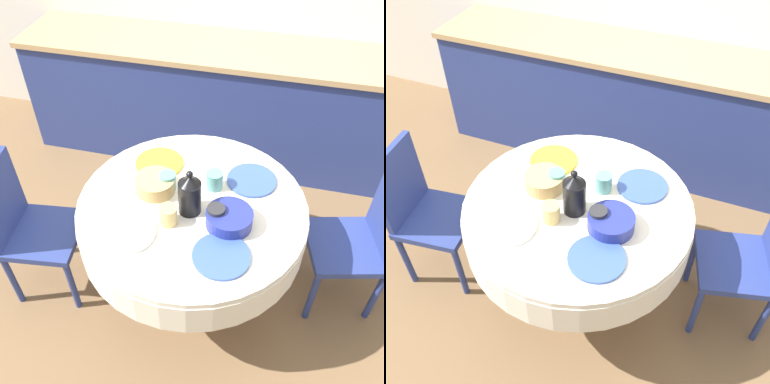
{
  "view_description": "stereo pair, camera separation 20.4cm",
  "coord_description": "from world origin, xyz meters",
  "views": [
    {
      "loc": [
        0.36,
        -1.43,
        2.27
      ],
      "look_at": [
        0.0,
        0.0,
        0.85
      ],
      "focal_mm": 40.0,
      "sensor_mm": 36.0,
      "label": 1
    },
    {
      "loc": [
        0.55,
        -1.37,
        2.27
      ],
      "look_at": [
        0.0,
        0.0,
        0.85
      ],
      "focal_mm": 40.0,
      "sensor_mm": 36.0,
      "label": 2
    }
  ],
  "objects": [
    {
      "name": "cup_far_left",
      "position": [
        -0.15,
        0.08,
        0.82
      ],
      "size": [
        0.08,
        0.08,
        0.1
      ],
      "primitive_type": "cylinder",
      "color": "#5BA39E",
      "rests_on": "dining_table"
    },
    {
      "name": "bread_basket",
      "position": [
        -0.2,
        0.05,
        0.81
      ],
      "size": [
        0.2,
        0.2,
        0.08
      ],
      "primitive_type": "cylinder",
      "color": "tan",
      "rests_on": "dining_table"
    },
    {
      "name": "coffee_carafe",
      "position": [
        -0.0,
        -0.05,
        0.88
      ],
      "size": [
        0.11,
        0.11,
        0.25
      ],
      "color": "black",
      "rests_on": "dining_table"
    },
    {
      "name": "cup_near_left",
      "position": [
        -0.08,
        -0.14,
        0.82
      ],
      "size": [
        0.08,
        0.08,
        0.1
      ],
      "primitive_type": "cylinder",
      "color": "#DBB766",
      "rests_on": "dining_table"
    },
    {
      "name": "ground_plane",
      "position": [
        0.0,
        0.0,
        0.0
      ],
      "size": [
        12.0,
        12.0,
        0.0
      ],
      "primitive_type": "plane",
      "color": "brown"
    },
    {
      "name": "plate_near_left",
      "position": [
        -0.24,
        -0.26,
        0.78
      ],
      "size": [
        0.26,
        0.26,
        0.01
      ],
      "primitive_type": "cylinder",
      "color": "white",
      "rests_on": "dining_table"
    },
    {
      "name": "chair_right",
      "position": [
        -0.91,
        -0.12,
        0.5
      ],
      "size": [
        0.45,
        0.45,
        0.89
      ],
      "rotation": [
        0.0,
        0.0,
        -1.44
      ],
      "color": "navy",
      "rests_on": "ground_plane"
    },
    {
      "name": "plate_far_right",
      "position": [
        0.26,
        0.23,
        0.78
      ],
      "size": [
        0.26,
        0.26,
        0.01
      ],
      "primitive_type": "cylinder",
      "color": "#3856AD",
      "rests_on": "dining_table"
    },
    {
      "name": "chair_left",
      "position": [
        0.89,
        0.23,
        0.5
      ],
      "size": [
        0.49,
        0.49,
        0.89
      ],
      "rotation": [
        0.0,
        0.0,
        -4.46
      ],
      "color": "navy",
      "rests_on": "ground_plane"
    },
    {
      "name": "cup_near_right",
      "position": [
        0.14,
        -0.09,
        0.82
      ],
      "size": [
        0.08,
        0.08,
        0.1
      ],
      "primitive_type": "cylinder",
      "color": "#28282D",
      "rests_on": "dining_table"
    },
    {
      "name": "kitchen_counter",
      "position": [
        0.0,
        1.42,
        0.46
      ],
      "size": [
        3.24,
        0.64,
        0.92
      ],
      "color": "navy",
      "rests_on": "ground_plane"
    },
    {
      "name": "cup_far_right",
      "position": [
        0.08,
        0.14,
        0.82
      ],
      "size": [
        0.08,
        0.08,
        0.1
      ],
      "primitive_type": "cylinder",
      "color": "#5BA39E",
      "rests_on": "dining_table"
    },
    {
      "name": "plate_near_right",
      "position": [
        0.2,
        -0.29,
        0.78
      ],
      "size": [
        0.26,
        0.26,
        0.01
      ],
      "primitive_type": "cylinder",
      "color": "#3856AD",
      "rests_on": "dining_table"
    },
    {
      "name": "fruit_bowl",
      "position": [
        0.2,
        -0.09,
        0.81
      ],
      "size": [
        0.22,
        0.22,
        0.08
      ],
      "primitive_type": "cylinder",
      "color": "navy",
      "rests_on": "dining_table"
    },
    {
      "name": "plate_far_left",
      "position": [
        -0.24,
        0.25,
        0.78
      ],
      "size": [
        0.26,
        0.26,
        0.01
      ],
      "primitive_type": "cylinder",
      "color": "yellow",
      "rests_on": "dining_table"
    },
    {
      "name": "dining_table",
      "position": [
        0.0,
        0.0,
        0.64
      ],
      "size": [
        1.15,
        1.15,
        0.77
      ],
      "color": "tan",
      "rests_on": "ground_plane"
    }
  ]
}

